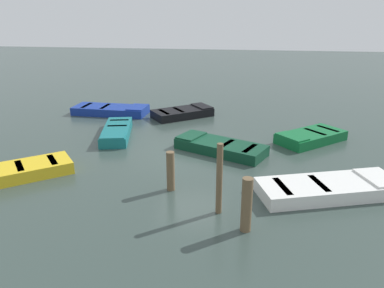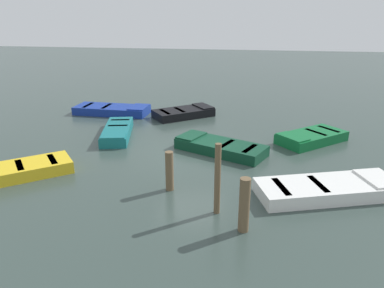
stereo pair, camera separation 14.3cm
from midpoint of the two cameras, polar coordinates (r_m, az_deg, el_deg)
name	(u,v)px [view 2 (the right image)]	position (r m, az deg, el deg)	size (l,w,h in m)	color
ground_plane	(192,153)	(14.30, 0.29, -1.32)	(80.00, 80.00, 0.00)	#33423D
rowboat_teal	(117,131)	(16.41, -11.09, 1.91)	(1.78, 3.43, 0.46)	#14666B
rowboat_white	(329,188)	(11.75, 20.48, -6.38)	(4.37, 2.69, 0.46)	silver
rowboat_black	(184,113)	(19.10, -1.04, 4.81)	(3.22, 2.95, 0.46)	black
rowboat_green	(311,137)	(16.14, 18.01, 0.99)	(3.11, 2.97, 0.46)	#0F602D
rowboat_yellow	(10,172)	(13.42, -25.82, -3.87)	(3.72, 3.36, 0.46)	gold
rowboat_blue	(113,110)	(20.11, -11.84, 5.16)	(3.89, 1.61, 0.46)	navy
rowboat_dark_green	(220,147)	(14.34, 4.58, -0.40)	(3.69, 2.64, 0.46)	#0C3823
mooring_piling_mid_left	(217,179)	(9.80, 4.33, -5.40)	(0.17, 0.17, 1.97)	brown
mooring_piling_far_left	(244,205)	(9.22, 8.44, -9.23)	(0.27, 0.27, 1.41)	brown
mooring_piling_far_right	(169,171)	(11.19, -3.10, -4.15)	(0.24, 0.24, 1.23)	brown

